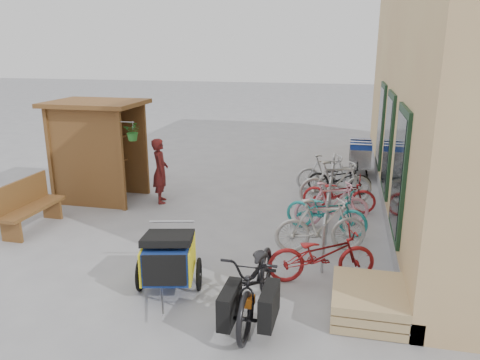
% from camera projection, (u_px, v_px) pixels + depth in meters
% --- Properties ---
extents(ground, '(80.00, 80.00, 0.00)m').
position_uv_depth(ground, '(195.00, 253.00, 8.55)').
color(ground, '#969699').
extents(kiosk, '(2.49, 1.65, 2.40)m').
position_uv_depth(kiosk, '(94.00, 137.00, 11.13)').
color(kiosk, brown).
rests_on(kiosk, ground).
extents(bike_rack, '(0.05, 5.35, 0.86)m').
position_uv_depth(bike_rack, '(330.00, 195.00, 10.16)').
color(bike_rack, '#A5A8AD').
rests_on(bike_rack, ground).
extents(pallet_stack, '(1.00, 1.20, 0.40)m').
position_uv_depth(pallet_stack, '(368.00, 301.00, 6.54)').
color(pallet_stack, tan).
rests_on(pallet_stack, ground).
extents(bench, '(0.52, 1.65, 1.04)m').
position_uv_depth(bench, '(28.00, 205.00, 9.52)').
color(bench, brown).
rests_on(bench, ground).
extents(shopping_carts, '(0.61, 1.68, 1.09)m').
position_uv_depth(shopping_carts, '(360.00, 153.00, 13.54)').
color(shopping_carts, silver).
rests_on(shopping_carts, ground).
extents(child_trailer, '(1.07, 1.69, 0.97)m').
position_uv_depth(child_trailer, '(169.00, 257.00, 7.16)').
color(child_trailer, navy).
rests_on(child_trailer, ground).
extents(cargo_bike, '(0.76, 2.08, 1.09)m').
position_uv_depth(cargo_bike, '(257.00, 281.00, 6.42)').
color(cargo_bike, black).
rests_on(cargo_bike, ground).
extents(person_kiosk, '(0.56, 0.67, 1.56)m').
position_uv_depth(person_kiosk, '(160.00, 171.00, 11.12)').
color(person_kiosk, maroon).
rests_on(person_kiosk, ground).
extents(bike_0, '(1.82, 1.08, 0.91)m').
position_uv_depth(bike_0, '(322.00, 254.00, 7.44)').
color(bike_0, maroon).
rests_on(bike_0, ground).
extents(bike_1, '(1.76, 0.95, 1.02)m').
position_uv_depth(bike_1, '(321.00, 226.00, 8.47)').
color(bike_1, '#B8B7B3').
rests_on(bike_1, ground).
extents(bike_2, '(1.79, 1.03, 0.89)m').
position_uv_depth(bike_2, '(326.00, 211.00, 9.40)').
color(bike_2, teal).
rests_on(bike_2, ground).
extents(bike_3, '(1.65, 0.88, 0.95)m').
position_uv_depth(bike_3, '(332.00, 204.00, 9.72)').
color(bike_3, pink).
rests_on(bike_3, ground).
extents(bike_4, '(1.64, 0.62, 0.86)m').
position_uv_depth(bike_4, '(339.00, 193.00, 10.58)').
color(bike_4, maroon).
rests_on(bike_4, ground).
extents(bike_5, '(1.84, 1.05, 1.07)m').
position_uv_depth(bike_5, '(336.00, 183.00, 11.01)').
color(bike_5, '#B8B7B3').
rests_on(bike_5, ground).
extents(bike_6, '(1.59, 0.56, 0.83)m').
position_uv_depth(bike_6, '(339.00, 178.00, 11.84)').
color(bike_6, black).
rests_on(bike_6, ground).
extents(bike_7, '(1.64, 0.94, 0.95)m').
position_uv_depth(bike_7, '(326.00, 172.00, 12.14)').
color(bike_7, '#B5B6BA').
rests_on(bike_7, ground).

